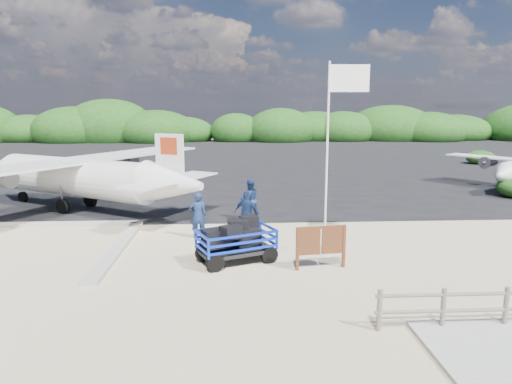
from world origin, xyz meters
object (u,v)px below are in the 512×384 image
aircraft_large (378,175)px  signboard (320,269)px  flagpole (324,255)px  crew_b (250,200)px  baggage_cart (236,262)px  aircraft_small (140,156)px  crew_c (247,213)px  crew_a (198,215)px

aircraft_large → signboard: bearing=97.8°
flagpole → crew_b: (-2.41, 5.10, 0.95)m
baggage_cart → signboard: signboard is taller
baggage_cart → crew_b: bearing=60.5°
baggage_cart → aircraft_small: 34.81m
signboard → crew_c: (-2.22, 4.14, 0.89)m
crew_a → aircraft_small: bearing=-80.5°
crew_b → crew_c: 2.36m
flagpole → crew_c: bearing=133.6°
crew_a → crew_b: crew_b is taller
crew_b → aircraft_small: size_ratio=0.24×
signboard → crew_b: size_ratio=0.92×
baggage_cart → crew_a: size_ratio=1.46×
flagpole → aircraft_small: flagpole is taller
baggage_cart → crew_c: (0.46, 3.36, 0.89)m
signboard → flagpole: bearing=66.1°
signboard → crew_a: bearing=130.5°
crew_a → flagpole: bearing=147.2°
aircraft_small → flagpole: bearing=75.8°
baggage_cart → aircraft_small: size_ratio=0.33×
crew_a → aircraft_small: crew_a is taller
crew_a → aircraft_small: 31.59m
baggage_cart → crew_a: 3.42m
aircraft_large → aircraft_small: 25.23m
crew_c → aircraft_large: 18.74m
crew_a → crew_c: (1.92, 0.41, -0.03)m
signboard → crew_b: 6.85m
aircraft_small → baggage_cart: bearing=70.7°
signboard → crew_b: crew_b is taller
crew_a → aircraft_large: bearing=-133.5°
crew_a → baggage_cart: bearing=110.8°
aircraft_large → crew_a: bearing=82.7°
signboard → crew_c: size_ratio=0.98×
crew_c → aircraft_small: bearing=-50.5°
signboard → aircraft_small: size_ratio=0.22×
baggage_cart → crew_c: size_ratio=1.50×
crew_a → aircraft_large: 20.20m
aircraft_large → crew_b: bearing=82.7°
signboard → crew_a: 5.64m
signboard → aircraft_small: 36.37m
crew_a → aircraft_small: size_ratio=0.23×
flagpole → aircraft_small: bearing=111.2°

